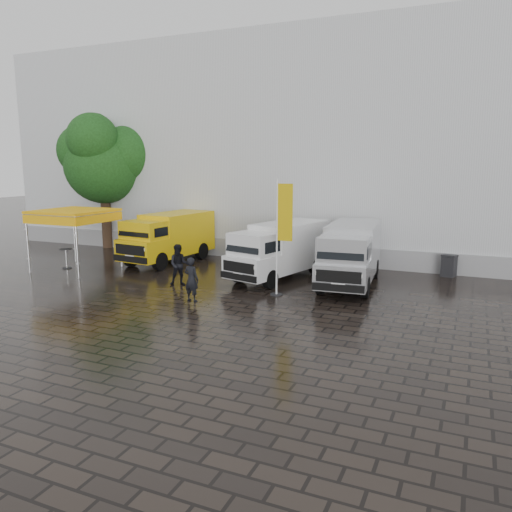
{
  "coord_description": "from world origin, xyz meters",
  "views": [
    {
      "loc": [
        7.8,
        -16.59,
        5.09
      ],
      "look_at": [
        -0.46,
        2.2,
        1.31
      ],
      "focal_mm": 35.0,
      "sensor_mm": 36.0,
      "label": 1
    }
  ],
  "objects_px": {
    "van_yellow": "(168,238)",
    "wheelie_bin": "(449,266)",
    "van_silver": "(350,255)",
    "van_white": "(280,251)",
    "flagpole": "(281,232)",
    "person_tent": "(179,265)",
    "person_front": "(191,279)",
    "cocktail_table": "(66,259)",
    "canopy_tent": "(73,214)"
  },
  "relations": [
    {
      "from": "van_yellow",
      "to": "wheelie_bin",
      "type": "height_order",
      "value": "van_yellow"
    },
    {
      "from": "van_yellow",
      "to": "van_silver",
      "type": "distance_m",
      "value": 9.96
    },
    {
      "from": "van_white",
      "to": "flagpole",
      "type": "bearing_deg",
      "value": -53.41
    },
    {
      "from": "van_white",
      "to": "person_tent",
      "type": "bearing_deg",
      "value": -124.82
    },
    {
      "from": "van_yellow",
      "to": "van_white",
      "type": "xyz_separation_m",
      "value": [
        6.67,
        -1.07,
        -0.04
      ]
    },
    {
      "from": "person_tent",
      "to": "van_silver",
      "type": "bearing_deg",
      "value": -7.21
    },
    {
      "from": "van_silver",
      "to": "person_front",
      "type": "distance_m",
      "value": 6.93
    },
    {
      "from": "van_yellow",
      "to": "van_silver",
      "type": "bearing_deg",
      "value": -0.36
    },
    {
      "from": "van_yellow",
      "to": "flagpole",
      "type": "distance_m",
      "value": 8.82
    },
    {
      "from": "cocktail_table",
      "to": "wheelie_bin",
      "type": "distance_m",
      "value": 18.35
    },
    {
      "from": "van_silver",
      "to": "cocktail_table",
      "type": "xyz_separation_m",
      "value": [
        -13.66,
        -2.21,
        -0.79
      ]
    },
    {
      "from": "van_silver",
      "to": "person_tent",
      "type": "relative_size",
      "value": 3.37
    },
    {
      "from": "van_white",
      "to": "canopy_tent",
      "type": "distance_m",
      "value": 10.16
    },
    {
      "from": "flagpole",
      "to": "cocktail_table",
      "type": "bearing_deg",
      "value": 177.17
    },
    {
      "from": "van_white",
      "to": "flagpole",
      "type": "height_order",
      "value": "flagpole"
    },
    {
      "from": "van_silver",
      "to": "wheelie_bin",
      "type": "bearing_deg",
      "value": 37.59
    },
    {
      "from": "canopy_tent",
      "to": "van_silver",
      "type": "bearing_deg",
      "value": 9.83
    },
    {
      "from": "van_white",
      "to": "wheelie_bin",
      "type": "height_order",
      "value": "van_white"
    },
    {
      "from": "canopy_tent",
      "to": "person_tent",
      "type": "xyz_separation_m",
      "value": [
        6.34,
        -0.65,
        -1.87
      ]
    },
    {
      "from": "canopy_tent",
      "to": "van_white",
      "type": "bearing_deg",
      "value": 13.24
    },
    {
      "from": "van_yellow",
      "to": "person_front",
      "type": "distance_m",
      "value": 7.89
    },
    {
      "from": "canopy_tent",
      "to": "flagpole",
      "type": "relative_size",
      "value": 0.71
    },
    {
      "from": "cocktail_table",
      "to": "wheelie_bin",
      "type": "bearing_deg",
      "value": 18.06
    },
    {
      "from": "van_white",
      "to": "person_tent",
      "type": "distance_m",
      "value": 4.55
    },
    {
      "from": "canopy_tent",
      "to": "person_front",
      "type": "xyz_separation_m",
      "value": [
        8.16,
        -2.68,
        -1.9
      ]
    },
    {
      "from": "van_silver",
      "to": "wheelie_bin",
      "type": "distance_m",
      "value": 5.2
    },
    {
      "from": "van_yellow",
      "to": "wheelie_bin",
      "type": "relative_size",
      "value": 5.44
    },
    {
      "from": "van_yellow",
      "to": "cocktail_table",
      "type": "bearing_deg",
      "value": -132.42
    },
    {
      "from": "person_front",
      "to": "wheelie_bin",
      "type": "bearing_deg",
      "value": -129.21
    },
    {
      "from": "cocktail_table",
      "to": "person_front",
      "type": "bearing_deg",
      "value": -17.14
    },
    {
      "from": "wheelie_bin",
      "to": "person_tent",
      "type": "relative_size",
      "value": 0.58
    },
    {
      "from": "van_yellow",
      "to": "person_tent",
      "type": "distance_m",
      "value": 5.18
    },
    {
      "from": "wheelie_bin",
      "to": "person_front",
      "type": "distance_m",
      "value": 12.06
    },
    {
      "from": "van_white",
      "to": "flagpole",
      "type": "xyz_separation_m",
      "value": [
        1.15,
        -2.83,
        1.28
      ]
    },
    {
      "from": "van_yellow",
      "to": "flagpole",
      "type": "relative_size",
      "value": 1.21
    },
    {
      "from": "van_yellow",
      "to": "flagpole",
      "type": "height_order",
      "value": "flagpole"
    },
    {
      "from": "van_yellow",
      "to": "van_silver",
      "type": "xyz_separation_m",
      "value": [
        9.9,
        -1.12,
        0.01
      ]
    },
    {
      "from": "van_white",
      "to": "cocktail_table",
      "type": "xyz_separation_m",
      "value": [
        -10.43,
        -2.26,
        -0.74
      ]
    },
    {
      "from": "van_yellow",
      "to": "person_front",
      "type": "xyz_separation_m",
      "value": [
        5.05,
        -6.05,
        -0.43
      ]
    },
    {
      "from": "wheelie_bin",
      "to": "person_front",
      "type": "height_order",
      "value": "person_front"
    },
    {
      "from": "van_silver",
      "to": "flagpole",
      "type": "bearing_deg",
      "value": -131.84
    },
    {
      "from": "person_tent",
      "to": "canopy_tent",
      "type": "bearing_deg",
      "value": 143.38
    },
    {
      "from": "wheelie_bin",
      "to": "van_white",
      "type": "bearing_deg",
      "value": -138.56
    },
    {
      "from": "van_white",
      "to": "cocktail_table",
      "type": "distance_m",
      "value": 10.7
    },
    {
      "from": "van_white",
      "to": "person_tent",
      "type": "height_order",
      "value": "van_white"
    },
    {
      "from": "van_white",
      "to": "canopy_tent",
      "type": "height_order",
      "value": "canopy_tent"
    },
    {
      "from": "van_white",
      "to": "van_silver",
      "type": "distance_m",
      "value": 3.23
    },
    {
      "from": "van_silver",
      "to": "canopy_tent",
      "type": "bearing_deg",
      "value": -175.18
    },
    {
      "from": "canopy_tent",
      "to": "person_tent",
      "type": "relative_size",
      "value": 1.82
    },
    {
      "from": "cocktail_table",
      "to": "wheelie_bin",
      "type": "xyz_separation_m",
      "value": [
        17.45,
        5.69,
        0.01
      ]
    }
  ]
}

